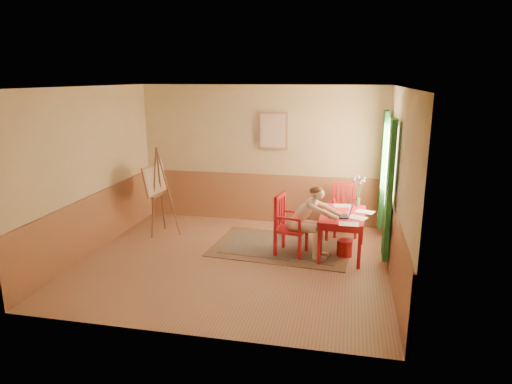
% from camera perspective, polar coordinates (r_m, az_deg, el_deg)
% --- Properties ---
extents(room, '(5.04, 4.54, 2.84)m').
position_cam_1_polar(room, '(7.11, -2.88, 1.76)').
color(room, tan).
rests_on(room, ground).
extents(wainscot, '(5.00, 4.50, 1.00)m').
position_cam_1_polar(wainscot, '(8.09, -1.38, -3.27)').
color(wainscot, '#B17047').
rests_on(wainscot, room).
extents(window, '(0.12, 2.01, 2.20)m').
position_cam_1_polar(window, '(8.00, 16.24, 2.22)').
color(window, white).
rests_on(window, room).
extents(wall_portrait, '(0.60, 0.05, 0.76)m').
position_cam_1_polar(wall_portrait, '(9.10, 2.15, 7.73)').
color(wall_portrait, '#AF7C5A').
rests_on(wall_portrait, room).
extents(rug, '(2.52, 1.78, 0.02)m').
position_cam_1_polar(rug, '(8.11, 3.24, -6.90)').
color(rug, '#8C7251').
rests_on(rug, room).
extents(table, '(0.78, 1.24, 0.72)m').
position_cam_1_polar(table, '(7.73, 10.90, -3.35)').
color(table, red).
rests_on(table, room).
extents(chair_left, '(0.56, 0.54, 1.04)m').
position_cam_1_polar(chair_left, '(7.66, 4.14, -4.17)').
color(chair_left, red).
rests_on(chair_left, room).
extents(chair_back, '(0.50, 0.51, 0.99)m').
position_cam_1_polar(chair_back, '(8.77, 11.06, -2.18)').
color(chair_back, red).
rests_on(chair_back, room).
extents(figure, '(0.95, 0.49, 1.24)m').
position_cam_1_polar(figure, '(7.53, 6.56, -3.26)').
color(figure, beige).
rests_on(figure, room).
extents(laptop, '(0.39, 0.24, 0.23)m').
position_cam_1_polar(laptop, '(7.52, 10.83, -2.77)').
color(laptop, '#1E2338').
rests_on(laptop, table).
extents(papers, '(0.73, 1.27, 0.00)m').
position_cam_1_polar(papers, '(7.69, 12.18, -2.78)').
color(papers, white).
rests_on(papers, table).
extents(vase, '(0.25, 0.26, 0.54)m').
position_cam_1_polar(vase, '(8.19, 12.81, -0.02)').
color(vase, '#3F724C').
rests_on(vase, table).
extents(wastebasket, '(0.30, 0.30, 0.28)m').
position_cam_1_polar(wastebasket, '(7.82, 11.12, -6.97)').
color(wastebasket, '#B62628').
rests_on(wastebasket, room).
extents(easel, '(0.58, 0.75, 1.69)m').
position_cam_1_polar(easel, '(8.72, -12.46, 1.12)').
color(easel, brown).
rests_on(easel, room).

